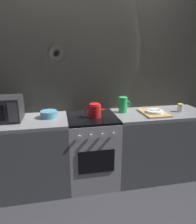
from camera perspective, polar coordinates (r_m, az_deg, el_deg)
The scene contains 11 objects.
ground_plane at distance 2.85m, azimuth -1.61°, elevation -18.75°, with size 8.00×8.00×0.00m, color #2D2D33.
back_wall at distance 2.68m, azimuth -2.99°, elevation 6.96°, with size 3.60×0.05×2.40m.
counter_left at distance 2.64m, azimuth -21.77°, elevation -11.67°, with size 1.20×0.60×0.90m.
stove_unit at distance 2.61m, azimuth -1.68°, elevation -10.69°, with size 0.60×0.63×0.90m.
counter_right at distance 2.89m, azimuth 16.43°, elevation -8.65°, with size 1.20×0.60×0.90m.
microwave at distance 2.50m, azimuth -26.09°, elevation 0.72°, with size 0.46×0.35×0.27m.
kettle at distance 2.39m, azimuth -0.89°, elevation 0.39°, with size 0.28×0.15×0.17m.
mixing_bowl at distance 2.46m, azimuth -13.79°, elevation -0.60°, with size 0.20×0.20×0.08m, color teal.
pitcher at distance 2.61m, azimuth 7.15°, elevation 2.08°, with size 0.16×0.11×0.20m.
dish_pile at distance 2.64m, azimuth 15.63°, elevation -0.08°, with size 0.30×0.40×0.06m.
spice_jar at distance 2.84m, azimuth 22.31°, elevation 1.11°, with size 0.08×0.08×0.10m.
Camera 1 is at (-0.38, -2.30, 1.64)m, focal length 32.16 mm.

